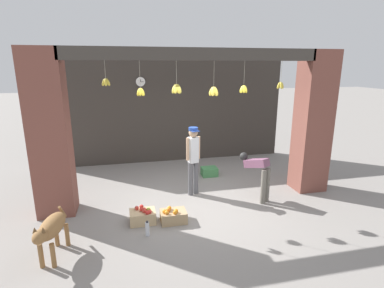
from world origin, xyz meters
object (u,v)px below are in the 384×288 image
(dog, at_px, (51,229))
(shopkeeper, at_px, (193,156))
(water_bottle, at_px, (147,229))
(worker_stooping, at_px, (258,171))
(fruit_crate_apples, at_px, (143,216))
(wall_clock, at_px, (140,82))
(fruit_crate_oranges, at_px, (173,216))
(produce_box_green, at_px, (209,172))

(dog, relative_size, shopkeeper, 0.66)
(dog, distance_m, water_bottle, 1.54)
(dog, height_order, shopkeeper, shopkeeper)
(shopkeeper, bearing_deg, worker_stooping, 140.95)
(fruit_crate_apples, height_order, wall_clock, wall_clock)
(fruit_crate_oranges, bearing_deg, worker_stooping, 16.08)
(produce_box_green, relative_size, water_bottle, 1.49)
(produce_box_green, relative_size, wall_clock, 1.47)
(worker_stooping, height_order, fruit_crate_oranges, worker_stooping)
(dog, height_order, water_bottle, dog)
(shopkeeper, relative_size, fruit_crate_oranges, 3.25)
(water_bottle, relative_size, wall_clock, 0.99)
(dog, height_order, produce_box_green, dog)
(fruit_crate_oranges, bearing_deg, water_bottle, -143.84)
(dog, distance_m, fruit_crate_apples, 1.66)
(produce_box_green, bearing_deg, worker_stooping, -69.31)
(shopkeeper, height_order, fruit_crate_oranges, shopkeeper)
(worker_stooping, xyz_separation_m, water_bottle, (-2.49, -0.95, -0.53))
(worker_stooping, bearing_deg, fruit_crate_apples, 161.22)
(dog, distance_m, worker_stooping, 4.15)
(produce_box_green, bearing_deg, dog, -138.74)
(fruit_crate_oranges, distance_m, wall_clock, 4.42)
(fruit_crate_oranges, height_order, produce_box_green, fruit_crate_oranges)
(dog, relative_size, produce_box_green, 2.52)
(water_bottle, bearing_deg, produce_box_green, 54.40)
(fruit_crate_apples, bearing_deg, worker_stooping, 10.46)
(fruit_crate_oranges, relative_size, wall_clock, 1.72)
(dog, bearing_deg, water_bottle, 112.94)
(produce_box_green, bearing_deg, shopkeeper, -122.82)
(fruit_crate_oranges, xyz_separation_m, wall_clock, (-0.31, 3.76, 2.32))
(worker_stooping, height_order, fruit_crate_apples, worker_stooping)
(shopkeeper, relative_size, worker_stooping, 1.58)
(worker_stooping, distance_m, fruit_crate_oranges, 2.12)
(fruit_crate_apples, bearing_deg, water_bottle, -84.27)
(shopkeeper, distance_m, wall_clock, 3.16)
(worker_stooping, xyz_separation_m, wall_clock, (-2.28, 3.19, 1.78))
(shopkeeper, bearing_deg, dog, 19.83)
(shopkeeper, xyz_separation_m, wall_clock, (-0.96, 2.60, 1.52))
(shopkeeper, bearing_deg, produce_box_green, -138.00)
(worker_stooping, relative_size, fruit_crate_apples, 2.07)
(dog, distance_m, wall_clock, 5.13)
(shopkeeper, relative_size, fruit_crate_apples, 3.28)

